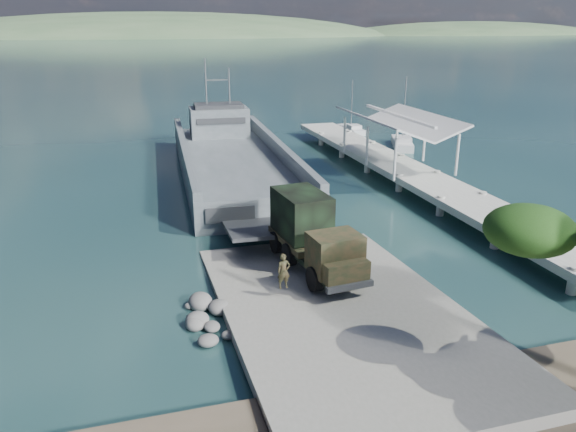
{
  "coord_description": "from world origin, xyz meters",
  "views": [
    {
      "loc": [
        -8.36,
        -21.42,
        12.26
      ],
      "look_at": [
        -0.39,
        6.0,
        2.42
      ],
      "focal_mm": 35.0,
      "sensor_mm": 36.0,
      "label": 1
    }
  ],
  "objects_px": {
    "military_truck": "(312,233)",
    "soldier": "(284,279)",
    "pier": "(402,162)",
    "sailboat_far": "(351,130)",
    "landing_craft": "(233,166)",
    "sailboat_near": "(402,144)"
  },
  "relations": [
    {
      "from": "landing_craft",
      "to": "soldier",
      "type": "relative_size",
      "value": 20.43
    },
    {
      "from": "landing_craft",
      "to": "sailboat_far",
      "type": "bearing_deg",
      "value": 45.08
    },
    {
      "from": "soldier",
      "to": "sailboat_near",
      "type": "bearing_deg",
      "value": 52.26
    },
    {
      "from": "landing_craft",
      "to": "sailboat_near",
      "type": "relative_size",
      "value": 4.54
    },
    {
      "from": "soldier",
      "to": "sailboat_far",
      "type": "xyz_separation_m",
      "value": [
        19.32,
        38.97,
        -0.99
      ]
    },
    {
      "from": "pier",
      "to": "military_truck",
      "type": "bearing_deg",
      "value": -130.2
    },
    {
      "from": "military_truck",
      "to": "sailboat_near",
      "type": "bearing_deg",
      "value": 49.13
    },
    {
      "from": "military_truck",
      "to": "soldier",
      "type": "height_order",
      "value": "military_truck"
    },
    {
      "from": "landing_craft",
      "to": "soldier",
      "type": "xyz_separation_m",
      "value": [
        -2.19,
        -23.56,
        0.51
      ]
    },
    {
      "from": "military_truck",
      "to": "soldier",
      "type": "xyz_separation_m",
      "value": [
        -2.28,
        -2.85,
        -0.94
      ]
    },
    {
      "from": "military_truck",
      "to": "sailboat_near",
      "type": "height_order",
      "value": "sailboat_near"
    },
    {
      "from": "pier",
      "to": "sailboat_far",
      "type": "height_order",
      "value": "sailboat_far"
    },
    {
      "from": "landing_craft",
      "to": "sailboat_far",
      "type": "height_order",
      "value": "landing_craft"
    },
    {
      "from": "pier",
      "to": "military_truck",
      "type": "height_order",
      "value": "pier"
    },
    {
      "from": "soldier",
      "to": "military_truck",
      "type": "bearing_deg",
      "value": 49.09
    },
    {
      "from": "soldier",
      "to": "sailboat_far",
      "type": "relative_size",
      "value": 0.26
    },
    {
      "from": "military_truck",
      "to": "soldier",
      "type": "bearing_deg",
      "value": -134.38
    },
    {
      "from": "soldier",
      "to": "landing_craft",
      "type": "bearing_deg",
      "value": 82.45
    },
    {
      "from": "sailboat_near",
      "to": "pier",
      "type": "bearing_deg",
      "value": -95.84
    },
    {
      "from": "soldier",
      "to": "sailboat_near",
      "type": "distance_m",
      "value": 36.56
    },
    {
      "from": "military_truck",
      "to": "sailboat_near",
      "type": "xyz_separation_m",
      "value": [
        18.94,
        26.91,
        -1.86
      ]
    },
    {
      "from": "landing_craft",
      "to": "military_truck",
      "type": "bearing_deg",
      "value": -86.63
    }
  ]
}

